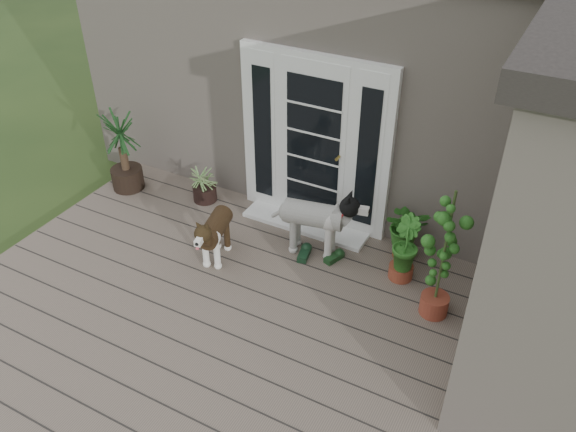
% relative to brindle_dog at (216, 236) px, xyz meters
% --- Properties ---
extents(deck, '(6.20, 4.60, 0.12)m').
position_rel_brindle_dog_xyz_m(deck, '(0.82, -0.95, -0.38)').
color(deck, '#6B5B4C').
rests_on(deck, ground).
extents(house_main, '(7.40, 4.00, 3.10)m').
position_rel_brindle_dog_xyz_m(house_main, '(0.82, 3.30, 1.11)').
color(house_main, '#665E54').
rests_on(house_main, ground).
extents(door_unit, '(1.90, 0.14, 2.15)m').
position_rel_brindle_dog_xyz_m(door_unit, '(0.62, 1.25, 0.76)').
color(door_unit, white).
rests_on(door_unit, deck).
extents(door_step, '(1.60, 0.40, 0.05)m').
position_rel_brindle_dog_xyz_m(door_step, '(0.62, 1.05, -0.29)').
color(door_step, white).
rests_on(door_step, deck).
extents(brindle_dog, '(0.50, 0.82, 0.63)m').
position_rel_brindle_dog_xyz_m(brindle_dog, '(0.00, 0.00, 0.00)').
color(brindle_dog, '#3C2816').
rests_on(brindle_dog, deck).
extents(white_dog, '(0.97, 0.55, 0.76)m').
position_rel_brindle_dog_xyz_m(white_dog, '(0.92, 0.63, 0.06)').
color(white_dog, silver).
rests_on(white_dog, deck).
extents(spider_plant, '(0.54, 0.54, 0.56)m').
position_rel_brindle_dog_xyz_m(spider_plant, '(-0.83, 0.95, -0.04)').
color(spider_plant, '#93A867').
rests_on(spider_plant, deck).
extents(yucca, '(1.04, 1.04, 1.17)m').
position_rel_brindle_dog_xyz_m(yucca, '(-1.93, 0.71, 0.27)').
color(yucca, black).
rests_on(yucca, deck).
extents(herb_a, '(0.67, 0.67, 0.64)m').
position_rel_brindle_dog_xyz_m(herb_a, '(1.89, 1.05, 0.00)').
color(herb_a, '#1A5B20').
rests_on(herb_a, deck).
extents(herb_b, '(0.53, 0.53, 0.57)m').
position_rel_brindle_dog_xyz_m(herb_b, '(1.99, 0.68, -0.03)').
color(herb_b, '#2A5A19').
rests_on(herb_b, deck).
extents(herb_c, '(0.47, 0.47, 0.55)m').
position_rel_brindle_dog_xyz_m(herb_c, '(3.07, 1.05, -0.04)').
color(herb_c, '#2A5B1A').
rests_on(herb_c, deck).
extents(sapling, '(0.57, 0.57, 1.55)m').
position_rel_brindle_dog_xyz_m(sapling, '(2.47, 0.30, 0.46)').
color(sapling, '#164F1B').
rests_on(sapling, deck).
extents(clog_left, '(0.21, 0.34, 0.10)m').
position_rel_brindle_dog_xyz_m(clog_left, '(0.88, 0.49, -0.27)').
color(clog_left, '#13311B').
rests_on(clog_left, deck).
extents(clog_right, '(0.23, 0.32, 0.09)m').
position_rel_brindle_dog_xyz_m(clog_right, '(1.22, 0.60, -0.27)').
color(clog_right, '#163718').
rests_on(clog_right, deck).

